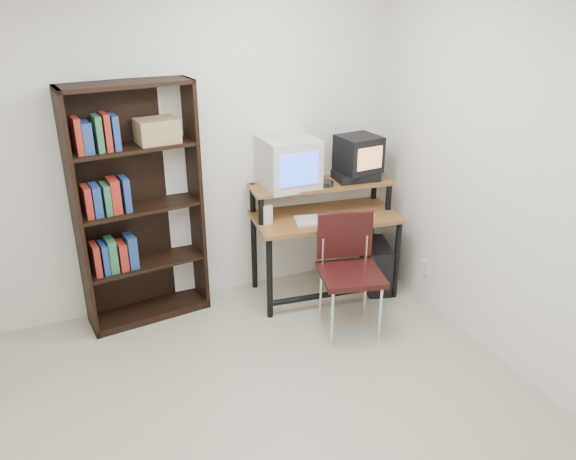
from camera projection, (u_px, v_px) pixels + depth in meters
name	position (u px, v px, depth m)	size (l,w,h in m)	color
back_wall	(161.00, 154.00, 4.38)	(4.00, 0.01, 2.60)	silver
right_wall	(555.00, 201.00, 3.42)	(0.01, 4.00, 2.60)	silver
computer_desk	(324.00, 219.00, 4.76)	(1.27, 0.73, 0.98)	brown
crt_monitor	(288.00, 162.00, 4.61)	(0.44, 0.45, 0.41)	beige
vcr	(356.00, 176.00, 4.80)	(0.36, 0.26, 0.08)	black
crt_tv	(359.00, 154.00, 4.75)	(0.35, 0.35, 0.30)	black
cd_spindle	(326.00, 184.00, 4.66)	(0.12, 0.12, 0.05)	#26262B
keyboard	(324.00, 221.00, 4.61)	(0.47, 0.21, 0.04)	beige
mousepad	(369.00, 217.00, 4.72)	(0.22, 0.18, 0.01)	black
mouse	(368.00, 215.00, 4.71)	(0.10, 0.06, 0.03)	white
desk_speaker	(266.00, 215.00, 4.54)	(0.08, 0.07, 0.17)	beige
pc_tower	(376.00, 265.00, 5.02)	(0.20, 0.45, 0.42)	black
school_chair	(349.00, 261.00, 4.30)	(0.55, 0.55, 0.92)	black
bookshelf	(137.00, 204.00, 4.31)	(0.98, 0.43, 1.89)	black
wall_outlet	(425.00, 268.00, 4.79)	(0.02, 0.08, 0.12)	beige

